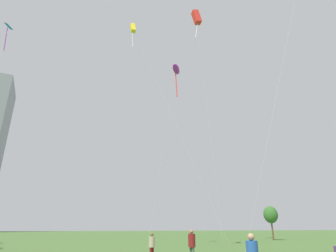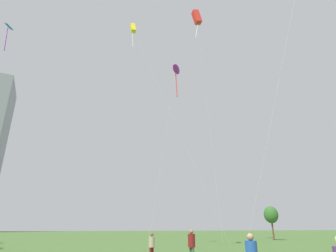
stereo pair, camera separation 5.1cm
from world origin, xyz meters
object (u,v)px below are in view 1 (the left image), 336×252
(kite_flying_3, at_px, (197,18))
(kite_flying_0, at_px, (176,70))
(park_tree_2, at_px, (271,215))
(person_standing_1, at_px, (152,245))
(kite_flying_5, at_px, (133,30))
(kite_flying_7, at_px, (7,32))
(person_standing_2, at_px, (192,244))

(kite_flying_3, bearing_deg, kite_flying_0, -130.29)
(kite_flying_0, xyz_separation_m, park_tree_2, (19.76, 13.58, -15.23))
(person_standing_1, height_order, park_tree_2, park_tree_2)
(kite_flying_3, relative_size, kite_flying_5, 1.36)
(kite_flying_7, distance_m, park_tree_2, 48.38)
(person_standing_1, bearing_deg, kite_flying_5, 64.15)
(person_standing_1, xyz_separation_m, person_standing_2, (1.84, -2.03, 0.12))
(person_standing_2, relative_size, kite_flying_3, 0.05)
(kite_flying_7, xyz_separation_m, park_tree_2, (41.65, 2.59, -24.48))
(person_standing_1, distance_m, kite_flying_5, 25.79)
(kite_flying_3, bearing_deg, kite_flying_7, 171.18)
(person_standing_1, height_order, kite_flying_0, kite_flying_0)
(kite_flying_5, relative_size, kite_flying_7, 0.87)
(person_standing_1, bearing_deg, park_tree_2, 12.42)
(kite_flying_0, xyz_separation_m, kite_flying_5, (-4.98, 1.53, 5.81))
(park_tree_2, bearing_deg, kite_flying_7, -176.44)
(person_standing_1, xyz_separation_m, kite_flying_3, (9.97, 15.00, 32.78))
(person_standing_2, xyz_separation_m, park_tree_2, (22.21, 23.90, 2.68))
(kite_flying_7, bearing_deg, kite_flying_5, -29.21)
(person_standing_1, height_order, kite_flying_7, kite_flying_7)
(kite_flying_3, height_order, kite_flying_5, kite_flying_3)
(kite_flying_7, height_order, park_tree_2, kite_flying_7)
(park_tree_2, bearing_deg, person_standing_1, -137.72)
(kite_flying_3, relative_size, park_tree_2, 6.93)
(person_standing_1, bearing_deg, kite_flying_0, 32.80)
(person_standing_2, xyz_separation_m, kite_flying_5, (-2.53, 11.85, 23.72))
(person_standing_1, bearing_deg, kite_flying_7, 102.54)
(person_standing_2, relative_size, kite_flying_5, 0.07)
(kite_flying_0, height_order, park_tree_2, kite_flying_0)
(kite_flying_0, bearing_deg, person_standing_2, -103.32)
(kite_flying_0, distance_m, kite_flying_5, 7.80)
(kite_flying_3, xyz_separation_m, park_tree_2, (14.08, 6.87, -29.97))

